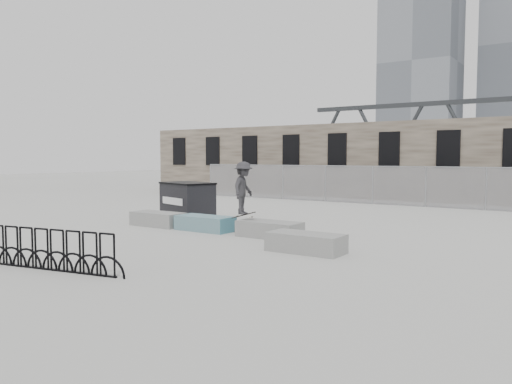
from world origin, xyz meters
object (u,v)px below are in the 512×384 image
planter_far_left (158,218)px  dumpster (187,201)px  planter_center_right (270,229)px  planter_offset (306,242)px  planter_center_left (205,223)px  skateboarder (244,188)px  bike_rack (42,250)px

planter_far_left → dumpster: 2.16m
planter_center_right → planter_offset: same height
planter_offset → planter_far_left: bearing=168.3°
planter_center_right → dumpster: dumpster is taller
planter_center_left → planter_offset: 4.86m
planter_center_left → dumpster: size_ratio=0.79×
planter_center_left → skateboarder: (1.59, 0.01, 1.22)m
planter_offset → skateboarder: skateboarder is taller
planter_far_left → planter_offset: (6.79, -1.40, 0.00)m
planter_center_right → skateboarder: bearing=-179.4°
bike_rack → skateboarder: size_ratio=2.42×
planter_center_right → planter_offset: size_ratio=1.00×
planter_offset → bike_rack: bearing=-127.5°
planter_center_left → bike_rack: size_ratio=0.45×
bike_rack → planter_center_right: bearing=74.7°
bike_rack → skateboarder: skateboarder is taller
planter_center_left → planter_center_right: bearing=0.5°
planter_center_left → skateboarder: 2.00m
planter_offset → skateboarder: 3.60m
planter_center_right → bike_rack: bike_rack is taller
bike_rack → planter_offset: bearing=52.5°
planter_far_left → bike_rack: size_ratio=0.45×
planter_center_left → planter_offset: size_ratio=1.00×
planter_far_left → bike_rack: bike_rack is taller
planter_far_left → bike_rack: bearing=-65.5°
planter_center_right → bike_rack: (-1.78, -6.51, 0.17)m
planter_center_left → bike_rack: 6.54m
dumpster → planter_offset: bearing=-8.5°
planter_far_left → planter_offset: 6.93m
bike_rack → planter_far_left: bearing=114.5°
planter_offset → skateboarder: size_ratio=1.10×
dumpster → bike_rack: 9.14m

